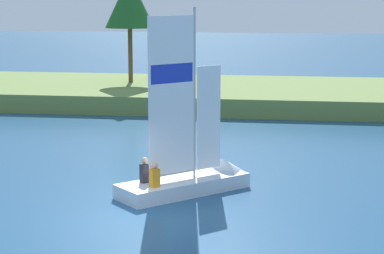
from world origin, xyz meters
name	(u,v)px	position (x,y,z in m)	size (l,w,h in m)	color
ground_plane	(133,220)	(0.00, 0.00, 0.00)	(200.00, 200.00, 0.00)	navy
shore_bank	(220,94)	(0.00, 22.74, 0.50)	(80.00, 11.11, 1.00)	olive
shoreline_tree_midright	(130,2)	(-5.57, 23.58, 5.80)	(2.98, 2.98, 6.38)	brown
sailboat	(202,175)	(1.48, 3.55, 0.46)	(4.47, 4.44, 6.31)	silver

